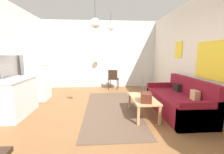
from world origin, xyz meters
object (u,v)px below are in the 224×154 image
at_px(bamboo_vase, 143,90).
at_px(coffee_table, 143,100).
at_px(pendant_lamp_far, 111,27).
at_px(handbag, 146,97).
at_px(accent_chair, 113,78).
at_px(couch, 179,102).
at_px(refrigerator, 37,74).
at_px(pendant_lamp_near, 95,23).

bearing_deg(bamboo_vase, coffee_table, -104.57).
distance_m(coffee_table, pendant_lamp_far, 2.91).
height_order(handbag, accent_chair, accent_chair).
bearing_deg(couch, pendant_lamp_far, 129.27).
bearing_deg(accent_chair, refrigerator, 40.37).
bearing_deg(couch, accent_chair, 118.75).
xyz_separation_m(handbag, refrigerator, (-3.02, 1.79, 0.29)).
distance_m(handbag, refrigerator, 3.52).
relative_size(couch, coffee_table, 1.82).
relative_size(couch, pendant_lamp_near, 2.15).
bearing_deg(handbag, pendant_lamp_far, 104.97).
bearing_deg(handbag, accent_chair, 99.00).
xyz_separation_m(couch, pendant_lamp_far, (-1.58, 1.94, 2.09)).
height_order(handbag, pendant_lamp_far, pendant_lamp_far).
bearing_deg(handbag, pendant_lamp_near, 174.02).
distance_m(couch, refrigerator, 4.25).
relative_size(accent_chair, pendant_lamp_far, 1.36).
xyz_separation_m(couch, pendant_lamp_near, (-2.03, -0.27, 1.80)).
distance_m(coffee_table, accent_chair, 2.76).
distance_m(coffee_table, handbag, 0.33).
xyz_separation_m(handbag, accent_chair, (-0.48, 3.00, -0.07)).
bearing_deg(refrigerator, accent_chair, 25.49).
xyz_separation_m(coffee_table, accent_chair, (-0.50, 2.71, 0.09)).
bearing_deg(bamboo_vase, refrigerator, 160.02).
relative_size(handbag, refrigerator, 0.23).
relative_size(refrigerator, pendant_lamp_near, 1.87).
relative_size(bamboo_vase, handbag, 1.08).
bearing_deg(accent_chair, handbag, 113.88).
height_order(bamboo_vase, handbag, bamboo_vase).
xyz_separation_m(couch, bamboo_vase, (-0.85, 0.27, 0.25)).
height_order(accent_chair, pendant_lamp_far, pendant_lamp_far).
distance_m(couch, pendant_lamp_far, 3.26).
bearing_deg(coffee_table, pendant_lamp_far, 107.54).
distance_m(coffee_table, pendant_lamp_near, 2.02).
bearing_deg(handbag, bamboo_vase, 80.06).
xyz_separation_m(coffee_table, pendant_lamp_far, (-0.64, 2.03, 1.99)).
xyz_separation_m(accent_chair, pendant_lamp_near, (-0.59, -2.89, 1.61)).
relative_size(couch, handbag, 5.03).
distance_m(handbag, pendant_lamp_near, 1.88).
distance_m(handbag, pendant_lamp_far, 3.02).
bearing_deg(refrigerator, handbag, -30.75).
xyz_separation_m(bamboo_vase, accent_chair, (-0.59, 2.35, -0.07)).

